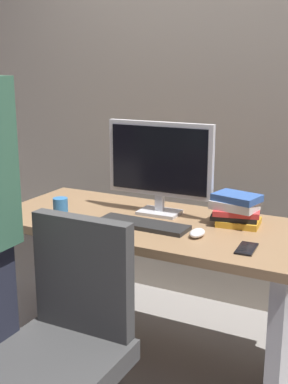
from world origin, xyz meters
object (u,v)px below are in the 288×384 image
(keyboard, at_px, (143,224))
(book_stack, at_px, (236,210))
(cell_phone, at_px, (247,249))
(office_chair, at_px, (64,364))
(monitor, at_px, (159,163))
(mouse, at_px, (197,233))
(desk, at_px, (149,264))
(cup_near_keyboard, at_px, (61,207))

(keyboard, height_order, book_stack, book_stack)
(keyboard, bearing_deg, cell_phone, -6.82)
(office_chair, distance_m, cell_phone, 0.83)
(keyboard, relative_size, cell_phone, 2.99)
(monitor, relative_size, book_stack, 2.23)
(office_chair, distance_m, mouse, 0.77)
(keyboard, distance_m, cell_phone, 0.51)
(desk, relative_size, cell_phone, 10.37)
(desk, bearing_deg, book_stack, 17.19)
(desk, xyz_separation_m, keyboard, (0.02, -0.10, 0.24))
(office_chair, bearing_deg, monitor, 93.61)
(book_stack, bearing_deg, mouse, -112.52)
(desk, distance_m, cell_phone, 0.60)
(desk, relative_size, office_chair, 1.59)
(cup_near_keyboard, bearing_deg, desk, 16.92)
(desk, relative_size, keyboard, 3.47)
(monitor, xyz_separation_m, mouse, (0.29, -0.23, -0.24))
(monitor, height_order, cup_near_keyboard, monitor)
(monitor, height_order, mouse, monitor)
(desk, bearing_deg, keyboard, -78.66)
(mouse, distance_m, book_stack, 0.26)
(desk, distance_m, mouse, 0.40)
(keyboard, bearing_deg, monitor, 96.83)
(office_chair, xyz_separation_m, cup_near_keyboard, (-0.47, 0.65, 0.36))
(desk, distance_m, office_chair, 0.78)
(keyboard, relative_size, book_stack, 1.78)
(office_chair, relative_size, cell_phone, 6.53)
(book_stack, bearing_deg, keyboard, -149.55)
(office_chair, height_order, keyboard, office_chair)
(cup_near_keyboard, relative_size, cell_phone, 0.61)
(mouse, bearing_deg, monitor, 142.01)
(keyboard, relative_size, cup_near_keyboard, 4.93)
(cup_near_keyboard, bearing_deg, cell_phone, -2.38)
(book_stack, bearing_deg, office_chair, -110.56)
(monitor, bearing_deg, mouse, -37.99)
(monitor, distance_m, cup_near_keyboard, 0.53)
(mouse, xyz_separation_m, cup_near_keyboard, (-0.71, -0.01, 0.03))
(cell_phone, bearing_deg, keyboard, 168.49)
(book_stack, bearing_deg, cell_phone, -64.67)
(mouse, bearing_deg, cell_phone, -12.73)
(monitor, relative_size, keyboard, 1.26)
(desk, height_order, office_chair, office_chair)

